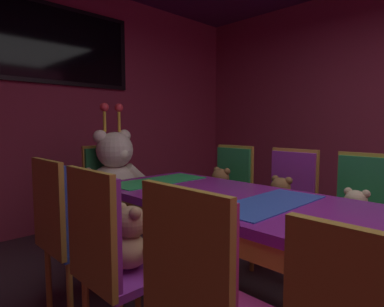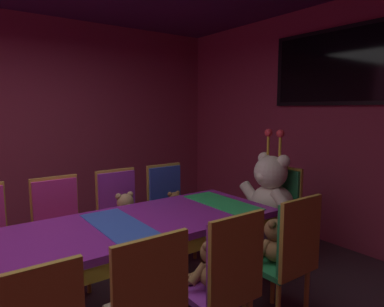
{
  "view_description": "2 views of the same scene",
  "coord_description": "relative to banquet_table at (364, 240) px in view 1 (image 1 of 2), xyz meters",
  "views": [
    {
      "loc": [
        -1.57,
        -0.47,
        1.19
      ],
      "look_at": [
        -0.1,
        1.03,
        1.0
      ],
      "focal_mm": 30.01,
      "sensor_mm": 36.0,
      "label": 1
    },
    {
      "loc": [
        2.26,
        -0.48,
        1.58
      ],
      "look_at": [
        -0.22,
        1.33,
        1.18
      ],
      "focal_mm": 31.9,
      "sensor_mm": 36.0,
      "label": 2
    }
  ],
  "objects": [
    {
      "name": "wall_back",
      "position": [
        0.0,
        3.2,
        0.74
      ],
      "size": [
        5.2,
        0.12,
        2.8
      ],
      "primitive_type": "cube",
      "color": "#99334C",
      "rests_on": "ground_plane"
    },
    {
      "name": "banquet_table",
      "position": [
        0.0,
        0.0,
        0.0
      ],
      "size": [
        0.9,
        3.54,
        0.75
      ],
      "color": "purple",
      "rests_on": "ground_plane"
    },
    {
      "name": "chair_left_3",
      "position": [
        -0.8,
        0.28,
        -0.06
      ],
      "size": [
        0.42,
        0.41,
        0.98
      ],
      "color": "#CC338C",
      "rests_on": "ground_plane"
    },
    {
      "name": "chair_left_4",
      "position": [
        -0.82,
        0.87,
        -0.06
      ],
      "size": [
        0.42,
        0.41,
        0.98
      ],
      "color": "purple",
      "rests_on": "ground_plane"
    },
    {
      "name": "teddy_left_4",
      "position": [
        -0.67,
        0.87,
        -0.06
      ],
      "size": [
        0.27,
        0.35,
        0.33
      ],
      "color": "tan",
      "rests_on": "chair_left_4"
    },
    {
      "name": "chair_left_5",
      "position": [
        -0.8,
        1.43,
        -0.06
      ],
      "size": [
        0.42,
        0.41,
        0.98
      ],
      "color": "#2D47B2",
      "rests_on": "ground_plane"
    },
    {
      "name": "teddy_left_5",
      "position": [
        -0.66,
        1.43,
        -0.09
      ],
      "size": [
        0.22,
        0.28,
        0.26
      ],
      "color": "brown",
      "rests_on": "chair_left_5"
    },
    {
      "name": "chair_right_3",
      "position": [
        0.83,
        0.27,
        -0.06
      ],
      "size": [
        0.42,
        0.41,
        0.98
      ],
      "rotation": [
        0.0,
        0.0,
        3.14
      ],
      "color": "#268C4C",
      "rests_on": "ground_plane"
    },
    {
      "name": "teddy_right_3",
      "position": [
        0.69,
        0.27,
        -0.07
      ],
      "size": [
        0.25,
        0.32,
        0.3
      ],
      "rotation": [
        0.0,
        0.0,
        3.14
      ],
      "color": "beige",
      "rests_on": "chair_right_3"
    },
    {
      "name": "chair_right_4",
      "position": [
        0.83,
        0.83,
        -0.06
      ],
      "size": [
        0.42,
        0.41,
        0.98
      ],
      "rotation": [
        0.0,
        0.0,
        3.14
      ],
      "color": "purple",
      "rests_on": "ground_plane"
    },
    {
      "name": "teddy_right_4",
      "position": [
        0.68,
        0.83,
        -0.06
      ],
      "size": [
        0.26,
        0.34,
        0.32
      ],
      "rotation": [
        0.0,
        0.0,
        3.14
      ],
      "color": "olive",
      "rests_on": "chair_right_4"
    },
    {
      "name": "chair_right_5",
      "position": [
        0.82,
        1.44,
        -0.06
      ],
      "size": [
        0.42,
        0.41,
        0.98
      ],
      "rotation": [
        0.0,
        0.0,
        3.14
      ],
      "color": "#268C4C",
      "rests_on": "ground_plane"
    },
    {
      "name": "teddy_right_5",
      "position": [
        0.67,
        1.44,
        -0.06
      ],
      "size": [
        0.27,
        0.35,
        0.33
      ],
      "rotation": [
        0.0,
        0.0,
        3.14
      ],
      "color": "olive",
      "rests_on": "chair_right_5"
    },
    {
      "name": "throne_chair",
      "position": [
        0.0,
        2.31,
        -0.06
      ],
      "size": [
        0.41,
        0.42,
        0.98
      ],
      "rotation": [
        0.0,
        0.0,
        -1.57
      ],
      "color": "#268C4C",
      "rests_on": "ground_plane"
    },
    {
      "name": "king_teddy_bear",
      "position": [
        0.0,
        2.14,
        0.1
      ],
      "size": [
        0.72,
        0.56,
        0.92
      ],
      "rotation": [
        0.0,
        0.0,
        -1.57
      ],
      "color": "silver",
      "rests_on": "throne_chair"
    },
    {
      "name": "wall_tv",
      "position": [
        0.0,
        3.11,
        1.39
      ],
      "size": [
        1.47,
        0.06,
        0.85
      ],
      "color": "black"
    }
  ]
}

